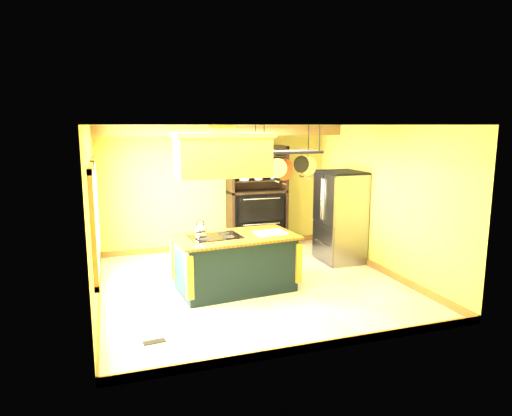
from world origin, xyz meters
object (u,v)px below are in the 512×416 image
kitchen_island (235,262)px  pot_rack (287,158)px  range_hood (222,153)px  refrigerator (340,219)px  hutch (256,209)px

kitchen_island → pot_rack: size_ratio=1.81×
range_hood → refrigerator: (2.63, 0.94, -1.40)m
kitchen_island → pot_rack: 1.92m
kitchen_island → refrigerator: size_ratio=1.17×
range_hood → pot_rack: size_ratio=1.32×
hutch → kitchen_island: bearing=-115.9°
refrigerator → hutch: (-1.27, 1.47, 0.01)m
pot_rack → kitchen_island: bearing=-179.3°
kitchen_island → refrigerator: bearing=15.7°
kitchen_island → pot_rack: (0.91, 0.01, 1.69)m
pot_rack → range_hood: bearing=-179.4°
refrigerator → hutch: bearing=130.8°
kitchen_island → pot_rack: bearing=-4.6°
kitchen_island → range_hood: range_hood is taller
kitchen_island → refrigerator: 2.64m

